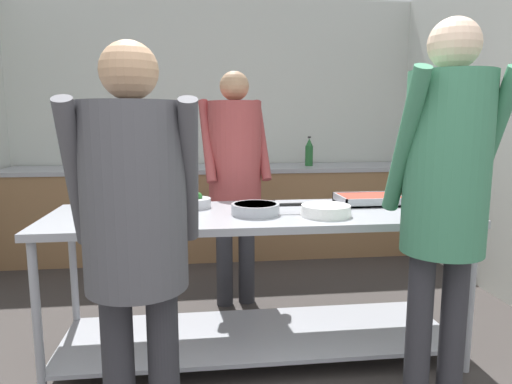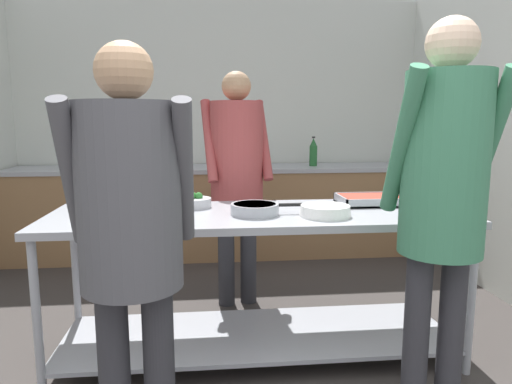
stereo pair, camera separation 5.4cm
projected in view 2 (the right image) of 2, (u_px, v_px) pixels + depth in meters
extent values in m
cube|color=silver|center=(221.00, 125.00, 4.92)|extent=(4.35, 0.06, 2.65)
cube|color=olive|center=(223.00, 213.00, 4.70)|extent=(4.19, 0.62, 0.87)
cube|color=#9EA0A8|center=(222.00, 169.00, 4.63)|extent=(4.19, 0.65, 0.04)
cube|color=black|center=(200.00, 168.00, 4.60)|extent=(0.43, 0.44, 0.02)
cube|color=#9EA0A8|center=(258.00, 216.00, 2.59)|extent=(2.34, 0.76, 0.04)
cube|color=#9EA0A8|center=(258.00, 335.00, 2.70)|extent=(2.26, 0.68, 0.02)
cylinder|color=#9EA0A8|center=(37.00, 321.00, 2.22)|extent=(0.04, 0.04, 0.82)
cylinder|color=#9EA0A8|center=(471.00, 302.00, 2.45)|extent=(0.04, 0.04, 0.82)
cylinder|color=#9EA0A8|center=(76.00, 276.00, 2.87)|extent=(0.04, 0.04, 0.82)
cylinder|color=#9EA0A8|center=(416.00, 264.00, 3.09)|extent=(0.04, 0.04, 0.82)
cube|color=#9EA0A8|center=(131.00, 213.00, 2.54)|extent=(0.41, 0.28, 0.01)
cube|color=gold|center=(131.00, 208.00, 2.54)|extent=(0.39, 0.25, 0.04)
cube|color=#9EA0A8|center=(127.00, 214.00, 2.41)|extent=(0.41, 0.01, 0.05)
cube|color=#9EA0A8|center=(135.00, 204.00, 2.67)|extent=(0.41, 0.01, 0.05)
cube|color=#9EA0A8|center=(94.00, 210.00, 2.52)|extent=(0.01, 0.28, 0.05)
cube|color=#9EA0A8|center=(168.00, 208.00, 2.56)|extent=(0.01, 0.28, 0.05)
cylinder|color=#B2B2B7|center=(194.00, 203.00, 2.73)|extent=(0.20, 0.20, 0.06)
sphere|color=#2D702D|center=(199.00, 196.00, 2.72)|extent=(0.05, 0.05, 0.05)
sphere|color=#2D702D|center=(193.00, 196.00, 2.74)|extent=(0.05, 0.05, 0.05)
sphere|color=#2D702D|center=(191.00, 197.00, 2.70)|extent=(0.05, 0.05, 0.05)
cylinder|color=#9EA0A8|center=(255.00, 209.00, 2.52)|extent=(0.27, 0.27, 0.06)
cylinder|color=beige|center=(255.00, 205.00, 2.51)|extent=(0.23, 0.23, 0.01)
cylinder|color=black|center=(291.00, 205.00, 2.53)|extent=(0.14, 0.02, 0.02)
cylinder|color=white|center=(325.00, 215.00, 2.48)|extent=(0.28, 0.28, 0.01)
cylinder|color=white|center=(325.00, 213.00, 2.48)|extent=(0.28, 0.28, 0.01)
cylinder|color=white|center=(325.00, 211.00, 2.48)|extent=(0.27, 0.27, 0.01)
cylinder|color=white|center=(325.00, 208.00, 2.48)|extent=(0.27, 0.27, 0.01)
cylinder|color=white|center=(325.00, 206.00, 2.47)|extent=(0.27, 0.27, 0.01)
cube|color=#9EA0A8|center=(370.00, 203.00, 2.84)|extent=(0.39, 0.28, 0.01)
cube|color=#B23D2D|center=(370.00, 199.00, 2.83)|extent=(0.36, 0.26, 0.04)
cube|color=#9EA0A8|center=(378.00, 204.00, 2.70)|extent=(0.39, 0.01, 0.05)
cube|color=#9EA0A8|center=(363.00, 196.00, 2.96)|extent=(0.39, 0.01, 0.05)
cube|color=#9EA0A8|center=(341.00, 200.00, 2.81)|extent=(0.01, 0.28, 0.05)
cube|color=#9EA0A8|center=(399.00, 199.00, 2.85)|extent=(0.01, 0.28, 0.05)
cylinder|color=#2D2D33|center=(115.00, 378.00, 1.79)|extent=(0.12, 0.12, 0.75)
cylinder|color=#2D2D33|center=(160.00, 375.00, 1.81)|extent=(0.12, 0.12, 0.75)
cylinder|color=#4C4C51|center=(71.00, 175.00, 1.65)|extent=(0.08, 0.32, 0.56)
cylinder|color=#4C4C51|center=(184.00, 174.00, 1.70)|extent=(0.08, 0.32, 0.56)
cylinder|color=#4C4C51|center=(129.00, 196.00, 1.69)|extent=(0.38, 0.38, 0.69)
sphere|color=tan|center=(124.00, 71.00, 1.62)|extent=(0.21, 0.21, 0.21)
cylinder|color=#2D2D33|center=(416.00, 343.00, 2.00)|extent=(0.11, 0.11, 0.82)
cylinder|color=#2D2D33|center=(450.00, 342.00, 2.01)|extent=(0.11, 0.11, 0.82)
cylinder|color=#3D7F5B|center=(402.00, 143.00, 1.86)|extent=(0.08, 0.34, 0.61)
cylinder|color=#3D7F5B|center=(489.00, 143.00, 1.88)|extent=(0.08, 0.34, 0.61)
cylinder|color=#3D7F5B|center=(444.00, 164.00, 1.88)|extent=(0.35, 0.35, 0.76)
sphere|color=beige|center=(452.00, 43.00, 1.81)|extent=(0.21, 0.21, 0.21)
cylinder|color=#2D2D33|center=(248.00, 252.00, 3.45)|extent=(0.12, 0.12, 0.79)
cylinder|color=#2D2D33|center=(226.00, 254.00, 3.40)|extent=(0.12, 0.12, 0.79)
cylinder|color=#993D3D|center=(263.00, 140.00, 3.35)|extent=(0.13, 0.33, 0.59)
cylinder|color=#993D3D|center=(209.00, 141.00, 3.24)|extent=(0.13, 0.33, 0.59)
cylinder|color=#993D3D|center=(237.00, 152.00, 3.31)|extent=(0.38, 0.38, 0.73)
sphere|color=tan|center=(236.00, 86.00, 3.23)|extent=(0.21, 0.21, 0.21)
cylinder|color=#23602D|center=(313.00, 156.00, 4.68)|extent=(0.08, 0.08, 0.21)
cone|color=#23602D|center=(314.00, 142.00, 4.66)|extent=(0.07, 0.07, 0.08)
cylinder|color=black|center=(314.00, 137.00, 4.65)|extent=(0.03, 0.03, 0.02)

